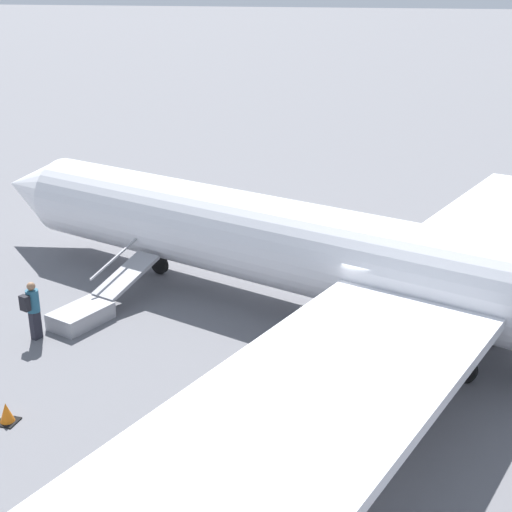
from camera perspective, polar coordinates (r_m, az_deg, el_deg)
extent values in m
plane|color=slate|center=(21.02, 10.42, -6.34)|extent=(600.00, 600.00, 0.00)
cylinder|color=silver|center=(20.14, 10.81, -0.95)|extent=(26.12, 10.32, 2.74)
cone|color=silver|center=(28.84, -17.16, 5.16)|extent=(3.67, 3.45, 2.69)
cube|color=silver|center=(14.12, 4.25, -11.64)|extent=(7.43, 11.91, 0.27)
cube|color=silver|center=(26.09, 19.58, 2.79)|extent=(7.43, 11.91, 0.27)
cylinder|color=black|center=(25.12, -7.72, -0.67)|extent=(0.70, 0.36, 0.68)
cylinder|color=#2D2D33|center=(24.96, -7.76, 0.28)|extent=(0.12, 0.12, 0.21)
cylinder|color=black|center=(19.07, 16.31, -8.73)|extent=(0.70, 0.36, 0.68)
cylinder|color=#2D2D33|center=(18.86, 16.45, -7.55)|extent=(0.12, 0.12, 0.21)
cylinder|color=black|center=(21.20, 18.42, -5.85)|extent=(0.70, 0.36, 0.68)
cylinder|color=#2D2D33|center=(21.01, 18.56, -4.77)|extent=(0.12, 0.12, 0.21)
cube|color=#99999E|center=(21.93, -13.83, -4.68)|extent=(1.58, 2.04, 0.50)
cube|color=#99999E|center=(22.94, -10.33, -1.55)|extent=(1.51, 2.40, 0.85)
cube|color=#99999E|center=(23.05, -11.22, -0.16)|extent=(0.70, 2.14, 0.79)
cube|color=#23232D|center=(21.33, -17.21, -5.28)|extent=(0.27, 0.33, 0.85)
cylinder|color=#265972|center=(21.02, -17.43, -3.44)|extent=(0.36, 0.36, 0.65)
sphere|color=#936B4C|center=(20.85, -17.56, -2.33)|extent=(0.24, 0.24, 0.24)
cube|color=black|center=(20.86, -18.01, -3.61)|extent=(0.32, 0.25, 0.44)
cube|color=black|center=(17.91, -19.24, -12.40)|extent=(0.47, 0.47, 0.03)
cone|color=orange|center=(17.78, -19.33, -11.75)|extent=(0.36, 0.36, 0.51)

